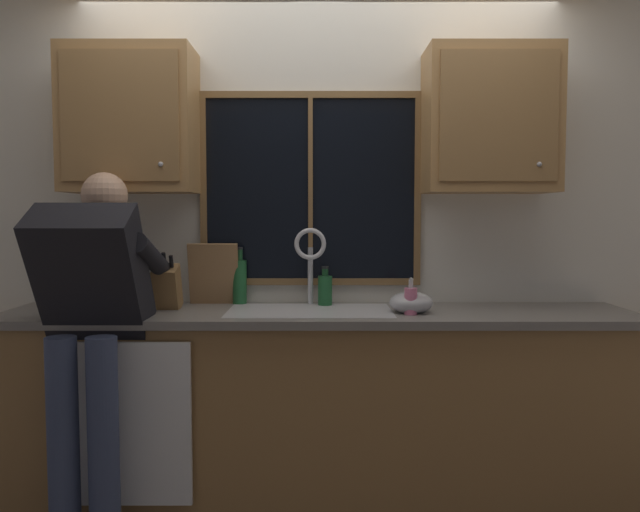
{
  "coord_description": "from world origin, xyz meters",
  "views": [
    {
      "loc": [
        0.01,
        -3.34,
        1.39
      ],
      "look_at": [
        0.02,
        -0.3,
        1.19
      ],
      "focal_mm": 35.12,
      "sensor_mm": 36.0,
      "label": 1
    }
  ],
  "objects_px": {
    "bottle_green_glass": "(237,280)",
    "soap_dispenser": "(408,300)",
    "person_standing": "(88,311)",
    "mixing_bowl": "(408,303)",
    "knife_block": "(164,288)",
    "cutting_board": "(211,274)",
    "bottle_tall_clear": "(322,289)"
  },
  "relations": [
    {
      "from": "cutting_board",
      "to": "bottle_green_glass",
      "type": "xyz_separation_m",
      "value": [
        0.13,
        0.02,
        -0.04
      ]
    },
    {
      "from": "mixing_bowl",
      "to": "soap_dispenser",
      "type": "height_order",
      "value": "soap_dispenser"
    },
    {
      "from": "soap_dispenser",
      "to": "bottle_green_glass",
      "type": "relative_size",
      "value": 0.59
    },
    {
      "from": "knife_block",
      "to": "cutting_board",
      "type": "xyz_separation_m",
      "value": [
        0.2,
        0.17,
        0.05
      ]
    },
    {
      "from": "bottle_green_glass",
      "to": "mixing_bowl",
      "type": "bearing_deg",
      "value": -18.61
    },
    {
      "from": "person_standing",
      "to": "cutting_board",
      "type": "bearing_deg",
      "value": 50.93
    },
    {
      "from": "knife_block",
      "to": "bottle_green_glass",
      "type": "relative_size",
      "value": 1.07
    },
    {
      "from": "person_standing",
      "to": "mixing_bowl",
      "type": "relative_size",
      "value": 7.56
    },
    {
      "from": "cutting_board",
      "to": "bottle_green_glass",
      "type": "relative_size",
      "value": 1.09
    },
    {
      "from": "mixing_bowl",
      "to": "bottle_tall_clear",
      "type": "xyz_separation_m",
      "value": [
        -0.41,
        0.23,
        0.04
      ]
    },
    {
      "from": "cutting_board",
      "to": "mixing_bowl",
      "type": "height_order",
      "value": "cutting_board"
    },
    {
      "from": "person_standing",
      "to": "bottle_green_glass",
      "type": "xyz_separation_m",
      "value": [
        0.58,
        0.56,
        0.07
      ]
    },
    {
      "from": "knife_block",
      "to": "soap_dispenser",
      "type": "height_order",
      "value": "knife_block"
    },
    {
      "from": "cutting_board",
      "to": "bottle_green_glass",
      "type": "distance_m",
      "value": 0.14
    },
    {
      "from": "soap_dispenser",
      "to": "person_standing",
      "type": "bearing_deg",
      "value": -171.69
    },
    {
      "from": "knife_block",
      "to": "soap_dispenser",
      "type": "relative_size",
      "value": 1.82
    },
    {
      "from": "person_standing",
      "to": "knife_block",
      "type": "xyz_separation_m",
      "value": [
        0.24,
        0.37,
        0.06
      ]
    },
    {
      "from": "knife_block",
      "to": "mixing_bowl",
      "type": "bearing_deg",
      "value": -4.83
    },
    {
      "from": "cutting_board",
      "to": "bottle_tall_clear",
      "type": "height_order",
      "value": "cutting_board"
    },
    {
      "from": "knife_block",
      "to": "cutting_board",
      "type": "relative_size",
      "value": 0.99
    },
    {
      "from": "knife_block",
      "to": "bottle_tall_clear",
      "type": "bearing_deg",
      "value": 9.64
    },
    {
      "from": "knife_block",
      "to": "mixing_bowl",
      "type": "xyz_separation_m",
      "value": [
        1.2,
        -0.1,
        -0.06
      ]
    },
    {
      "from": "cutting_board",
      "to": "soap_dispenser",
      "type": "relative_size",
      "value": 1.85
    },
    {
      "from": "soap_dispenser",
      "to": "bottle_tall_clear",
      "type": "distance_m",
      "value": 0.5
    },
    {
      "from": "bottle_tall_clear",
      "to": "soap_dispenser",
      "type": "bearing_deg",
      "value": -36.81
    },
    {
      "from": "knife_block",
      "to": "mixing_bowl",
      "type": "distance_m",
      "value": 1.2
    },
    {
      "from": "person_standing",
      "to": "bottle_tall_clear",
      "type": "relative_size",
      "value": 7.81
    },
    {
      "from": "person_standing",
      "to": "bottle_tall_clear",
      "type": "distance_m",
      "value": 1.15
    },
    {
      "from": "knife_block",
      "to": "bottle_tall_clear",
      "type": "height_order",
      "value": "knife_block"
    },
    {
      "from": "bottle_tall_clear",
      "to": "mixing_bowl",
      "type": "bearing_deg",
      "value": -29.7
    },
    {
      "from": "bottle_green_glass",
      "to": "soap_dispenser",
      "type": "bearing_deg",
      "value": -22.67
    },
    {
      "from": "person_standing",
      "to": "soap_dispenser",
      "type": "xyz_separation_m",
      "value": [
        1.43,
        0.21,
        0.02
      ]
    }
  ]
}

